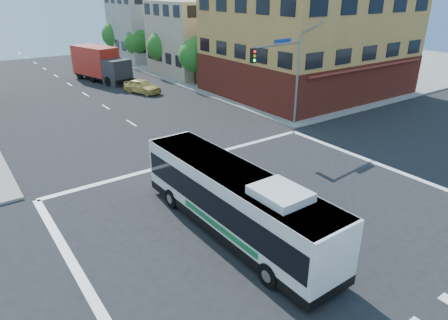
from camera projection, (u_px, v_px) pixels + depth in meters
ground at (292, 223)px, 19.18m from camera, size 120.00×120.00×0.00m
sidewalk_ne at (295, 58)px, 63.96m from camera, size 50.00×50.00×0.15m
corner_building_ne at (309, 35)px, 41.31m from camera, size 18.10×15.44×14.00m
building_east_near at (204, 37)px, 51.85m from camera, size 12.06×10.06×9.00m
building_east_far at (155, 26)px, 62.13m from camera, size 12.06×10.06×10.00m
signal_mast_ne at (284, 66)px, 29.98m from camera, size 7.91×1.13×8.07m
street_tree_a at (195, 54)px, 44.98m from camera, size 3.60×3.60×5.53m
street_tree_b at (162, 45)px, 50.90m from camera, size 3.80×3.80×5.79m
street_tree_c at (137, 41)px, 57.01m from camera, size 3.40×3.40×5.29m
street_tree_d at (115, 33)px, 62.82m from camera, size 4.00×4.00×6.03m
transit_bus at (234, 200)px, 17.83m from camera, size 2.71×11.58×3.42m
box_truck at (101, 65)px, 47.79m from camera, size 4.69×9.27×4.01m
parked_car at (142, 86)px, 42.67m from camera, size 3.20×4.71×1.49m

